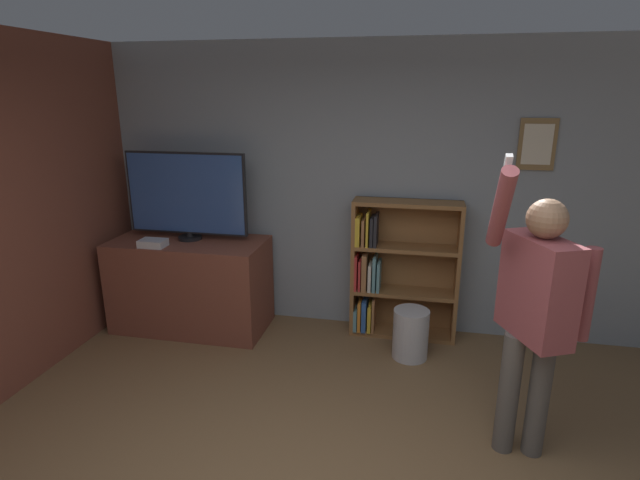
# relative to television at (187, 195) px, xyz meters

# --- Properties ---
(wall_back) EXTENTS (7.03, 0.09, 2.70)m
(wall_back) POSITION_rel_television_xyz_m (1.68, 0.39, 0.04)
(wall_back) COLOR gray
(wall_back) RESTS_ON ground_plane
(wall_side_brick) EXTENTS (0.06, 4.44, 2.70)m
(wall_side_brick) POSITION_rel_television_xyz_m (-0.87, -1.06, 0.03)
(wall_side_brick) COLOR brown
(wall_side_brick) RESTS_ON ground_plane
(tv_ledge) EXTENTS (1.46, 0.70, 0.89)m
(tv_ledge) POSITION_rel_television_xyz_m (0.00, -0.05, -0.87)
(tv_ledge) COLOR brown
(tv_ledge) RESTS_ON ground_plane
(television) EXTENTS (1.17, 0.22, 0.83)m
(television) POSITION_rel_television_xyz_m (0.00, 0.00, 0.00)
(television) COLOR black
(television) RESTS_ON tv_ledge
(game_console) EXTENTS (0.24, 0.16, 0.07)m
(game_console) POSITION_rel_television_xyz_m (-0.22, -0.29, -0.40)
(game_console) COLOR silver
(game_console) RESTS_ON tv_ledge
(bookshelf) EXTENTS (0.98, 0.28, 1.31)m
(bookshelf) POSITION_rel_television_xyz_m (1.94, 0.21, -0.68)
(bookshelf) COLOR brown
(bookshelf) RESTS_ON ground_plane
(person) EXTENTS (0.63, 0.58, 1.94)m
(person) POSITION_rel_television_xyz_m (2.85, -1.30, -0.29)
(person) COLOR #56514C
(person) RESTS_ON ground_plane
(waste_bin) EXTENTS (0.31, 0.31, 0.44)m
(waste_bin) POSITION_rel_television_xyz_m (2.13, -0.23, -1.10)
(waste_bin) COLOR #B7B7BC
(waste_bin) RESTS_ON ground_plane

